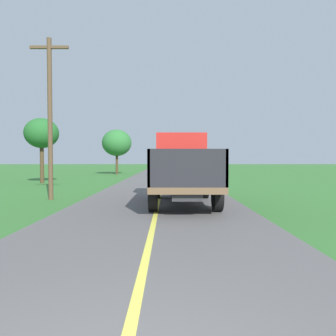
% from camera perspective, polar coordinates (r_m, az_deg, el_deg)
% --- Properties ---
extents(banana_truck_near, '(2.38, 5.82, 2.80)m').
position_cam_1_polar(banana_truck_near, '(12.26, 2.78, 0.15)').
color(banana_truck_near, '#2D2D30').
rests_on(banana_truck_near, road_surface).
extents(utility_pole_roadside, '(1.67, 0.20, 7.03)m').
position_cam_1_polar(utility_pole_roadside, '(14.33, -21.29, 9.50)').
color(utility_pole_roadside, brown).
rests_on(utility_pole_roadside, ground).
extents(roadside_tree_near_left, '(3.38, 3.38, 5.17)m').
position_cam_1_polar(roadside_tree_near_left, '(35.44, -9.55, 4.69)').
color(roadside_tree_near_left, '#4C3823').
rests_on(roadside_tree_near_left, ground).
extents(roadside_tree_mid_right, '(2.45, 2.45, 4.79)m').
position_cam_1_polar(roadside_tree_mid_right, '(24.20, -22.66, 6.01)').
color(roadside_tree_mid_right, '#4C3823').
rests_on(roadside_tree_mid_right, ground).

